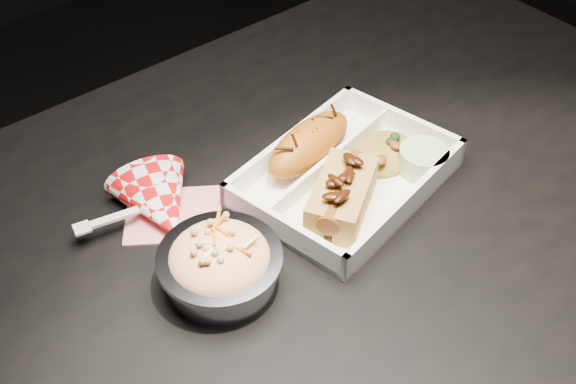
{
  "coord_description": "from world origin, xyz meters",
  "views": [
    {
      "loc": [
        -0.39,
        -0.42,
        1.34
      ],
      "look_at": [
        -0.03,
        0.01,
        0.81
      ],
      "focal_mm": 45.0,
      "sensor_mm": 36.0,
      "label": 1
    }
  ],
  "objects_px": {
    "fried_pastry": "(309,144)",
    "napkin_fork": "(160,205)",
    "food_tray": "(345,178)",
    "dining_table": "(317,275)",
    "hotdog": "(342,194)",
    "foil_coleslaw_cup": "(220,263)"
  },
  "relations": [
    {
      "from": "fried_pastry",
      "to": "napkin_fork",
      "type": "bearing_deg",
      "value": 167.75
    },
    {
      "from": "food_tray",
      "to": "fried_pastry",
      "type": "bearing_deg",
      "value": 90.0
    },
    {
      "from": "dining_table",
      "to": "hotdog",
      "type": "bearing_deg",
      "value": -9.13
    },
    {
      "from": "food_tray",
      "to": "dining_table",
      "type": "bearing_deg",
      "value": -167.17
    },
    {
      "from": "dining_table",
      "to": "fried_pastry",
      "type": "bearing_deg",
      "value": 55.97
    },
    {
      "from": "food_tray",
      "to": "fried_pastry",
      "type": "height_order",
      "value": "fried_pastry"
    },
    {
      "from": "hotdog",
      "to": "foil_coleslaw_cup",
      "type": "height_order",
      "value": "foil_coleslaw_cup"
    },
    {
      "from": "dining_table",
      "to": "foil_coleslaw_cup",
      "type": "bearing_deg",
      "value": 179.67
    },
    {
      "from": "hotdog",
      "to": "food_tray",
      "type": "bearing_deg",
      "value": 9.82
    },
    {
      "from": "food_tray",
      "to": "napkin_fork",
      "type": "relative_size",
      "value": 1.56
    },
    {
      "from": "food_tray",
      "to": "hotdog",
      "type": "height_order",
      "value": "hotdog"
    },
    {
      "from": "dining_table",
      "to": "napkin_fork",
      "type": "distance_m",
      "value": 0.21
    },
    {
      "from": "dining_table",
      "to": "food_tray",
      "type": "height_order",
      "value": "food_tray"
    },
    {
      "from": "foil_coleslaw_cup",
      "to": "napkin_fork",
      "type": "relative_size",
      "value": 0.73
    },
    {
      "from": "fried_pastry",
      "to": "foil_coleslaw_cup",
      "type": "relative_size",
      "value": 1.07
    },
    {
      "from": "food_tray",
      "to": "fried_pastry",
      "type": "relative_size",
      "value": 2.0
    },
    {
      "from": "dining_table",
      "to": "napkin_fork",
      "type": "height_order",
      "value": "napkin_fork"
    },
    {
      "from": "hotdog",
      "to": "napkin_fork",
      "type": "distance_m",
      "value": 0.21
    },
    {
      "from": "dining_table",
      "to": "foil_coleslaw_cup",
      "type": "relative_size",
      "value": 9.17
    },
    {
      "from": "fried_pastry",
      "to": "napkin_fork",
      "type": "relative_size",
      "value": 0.78
    },
    {
      "from": "food_tray",
      "to": "hotdog",
      "type": "bearing_deg",
      "value": -149.23
    },
    {
      "from": "foil_coleslaw_cup",
      "to": "fried_pastry",
      "type": "bearing_deg",
      "value": 23.4
    }
  ]
}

